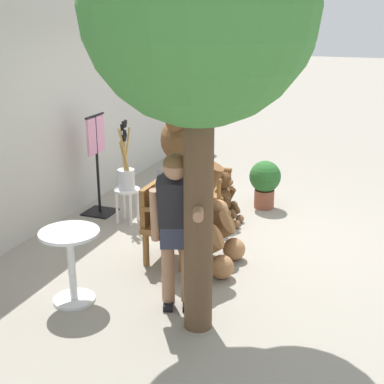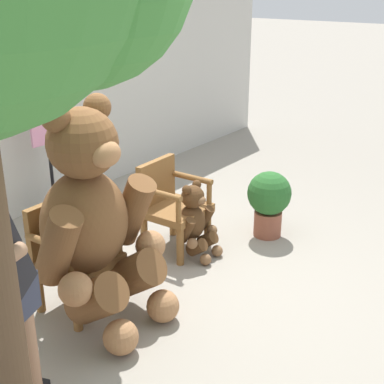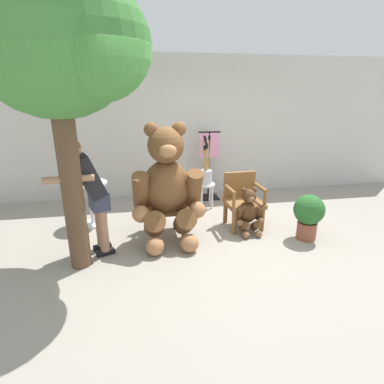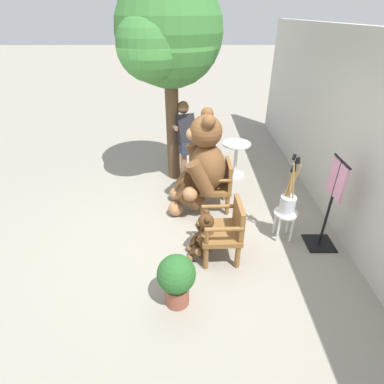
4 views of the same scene
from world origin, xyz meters
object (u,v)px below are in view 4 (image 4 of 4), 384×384
object	(u,v)px
white_stool	(285,218)
potted_plant	(177,278)
teddy_bear_small	(204,236)
patio_tree	(166,36)
wooden_chair_right	(225,229)
brush_bucket	(288,200)
teddy_bear_large	(202,164)
wooden_chair_left	(218,184)
clothing_display_stand	(330,203)
person_visitor	(186,137)
round_side_table	(236,156)

from	to	relation	value
white_stool	potted_plant	xyz separation A→B (m)	(1.18, -1.55, 0.04)
teddy_bear_small	patio_tree	world-z (taller)	patio_tree
wooden_chair_right	brush_bucket	distance (m)	1.03
teddy_bear_large	wooden_chair_left	bearing A→B (deg)	90.58
wooden_chair_right	patio_tree	bearing A→B (deg)	-159.82
potted_plant	clothing_display_stand	distance (m)	2.32
person_visitor	round_side_table	bearing A→B (deg)	100.16
patio_tree	clothing_display_stand	bearing A→B (deg)	47.80
brush_bucket	teddy_bear_small	bearing A→B (deg)	-71.66
wooden_chair_left	round_side_table	bearing A→B (deg)	158.67
wooden_chair_right	person_visitor	bearing A→B (deg)	-166.30
teddy_bear_large	round_side_table	size ratio (longest dim) A/B	2.36
round_side_table	potted_plant	xyz separation A→B (m)	(3.19, -1.08, -0.05)
teddy_bear_large	person_visitor	xyz separation A→B (m)	(-1.00, -0.27, 0.09)
wooden_chair_right	teddy_bear_large	world-z (taller)	teddy_bear_large
teddy_bear_large	clothing_display_stand	distance (m)	1.99
wooden_chair_right	brush_bucket	xyz separation A→B (m)	(-0.40, 0.92, 0.21)
white_stool	brush_bucket	size ratio (longest dim) A/B	0.51
potted_plant	clothing_display_stand	xyz separation A→B (m)	(-1.02, 2.06, 0.32)
wooden_chair_left	round_side_table	xyz separation A→B (m)	(-1.17, 0.46, -0.01)
wooden_chair_right	wooden_chair_left	bearing A→B (deg)	180.00
teddy_bear_small	round_side_table	xyz separation A→B (m)	(-2.40, 0.74, 0.09)
brush_bucket	clothing_display_stand	xyz separation A→B (m)	(0.17, 0.52, 0.05)
wooden_chair_right	teddy_bear_large	size ratio (longest dim) A/B	0.51
patio_tree	round_side_table	bearing A→B (deg)	94.38
wooden_chair_right	teddy_bear_large	bearing A→B (deg)	-167.43
white_stool	teddy_bear_large	bearing A→B (deg)	-124.75
patio_tree	person_visitor	bearing A→B (deg)	75.44
clothing_display_stand	person_visitor	bearing A→B (deg)	-135.18
clothing_display_stand	teddy_bear_small	bearing A→B (deg)	-82.39
patio_tree	potted_plant	bearing A→B (deg)	4.15
person_visitor	clothing_display_stand	world-z (taller)	person_visitor
wooden_chair_left	clothing_display_stand	size ratio (longest dim) A/B	0.63
round_side_table	potted_plant	distance (m)	3.37
white_stool	person_visitor	bearing A→B (deg)	-141.27
wooden_chair_right	teddy_bear_small	xyz separation A→B (m)	(0.00, -0.28, -0.11)
wooden_chair_left	person_visitor	bearing A→B (deg)	-151.44
person_visitor	white_stool	bearing A→B (deg)	38.73
wooden_chair_right	round_side_table	size ratio (longest dim) A/B	1.19
round_side_table	patio_tree	world-z (taller)	patio_tree
white_stool	clothing_display_stand	world-z (taller)	clothing_display_stand
teddy_bear_large	wooden_chair_right	bearing A→B (deg)	12.57
wooden_chair_left	potted_plant	world-z (taller)	wooden_chair_left
wooden_chair_left	clothing_display_stand	bearing A→B (deg)	55.23
white_stool	brush_bucket	bearing A→B (deg)	-162.50
person_visitor	patio_tree	size ratio (longest dim) A/B	0.44
potted_plant	clothing_display_stand	bearing A→B (deg)	116.23
person_visitor	brush_bucket	bearing A→B (deg)	38.74
teddy_bear_large	white_stool	xyz separation A→B (m)	(0.83, 1.20, -0.48)
teddy_bear_large	patio_tree	bearing A→B (deg)	-151.98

